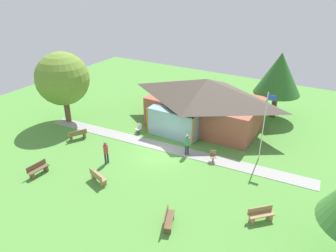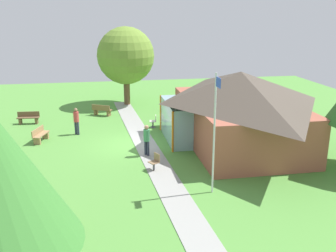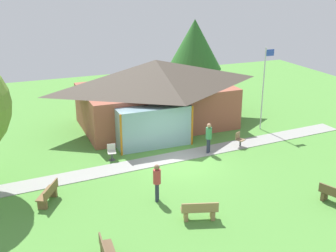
# 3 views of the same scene
# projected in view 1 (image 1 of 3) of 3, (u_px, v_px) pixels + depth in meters

# --- Properties ---
(ground_plane) EXTENTS (44.00, 44.00, 0.00)m
(ground_plane) POSITION_uv_depth(u_px,v_px,m) (160.00, 152.00, 24.55)
(ground_plane) COLOR #54933D
(pavilion) EXTENTS (10.45, 7.49, 4.32)m
(pavilion) POSITION_uv_depth(u_px,v_px,m) (204.00, 102.00, 27.91)
(pavilion) COLOR #A35642
(pavilion) RESTS_ON ground_plane
(footpath) EXTENTS (22.61, 2.78, 0.03)m
(footpath) POSITION_uv_depth(u_px,v_px,m) (166.00, 147.00, 25.18)
(footpath) COLOR #999993
(footpath) RESTS_ON ground_plane
(flagpole) EXTENTS (0.64, 0.08, 5.25)m
(flagpole) POSITION_uv_depth(u_px,v_px,m) (264.00, 123.00, 22.47)
(flagpole) COLOR silver
(flagpole) RESTS_ON ground_plane
(bench_mid_left) EXTENTS (1.13, 1.52, 0.84)m
(bench_mid_left) POSITION_uv_depth(u_px,v_px,m) (78.00, 135.00, 26.29)
(bench_mid_left) COLOR brown
(bench_mid_left) RESTS_ON ground_plane
(bench_front_left) EXTENTS (0.54, 1.53, 0.84)m
(bench_front_left) POSITION_uv_depth(u_px,v_px,m) (38.00, 169.00, 21.73)
(bench_front_left) COLOR brown
(bench_front_left) RESTS_ON ground_plane
(bench_front_right) EXTENTS (0.95, 1.56, 0.84)m
(bench_front_right) POSITION_uv_depth(u_px,v_px,m) (168.00, 220.00, 17.35)
(bench_front_right) COLOR brown
(bench_front_right) RESTS_ON ground_plane
(bench_front_center) EXTENTS (1.56, 0.88, 0.84)m
(bench_front_center) POSITION_uv_depth(u_px,v_px,m) (98.00, 177.00, 20.92)
(bench_front_center) COLOR #9E7A51
(bench_front_center) RESTS_ON ground_plane
(bench_lawn_far_right) EXTENTS (1.38, 1.36, 0.84)m
(bench_lawn_far_right) POSITION_uv_depth(u_px,v_px,m) (261.00, 215.00, 17.72)
(bench_lawn_far_right) COLOR #9E7A51
(bench_lawn_far_right) RESTS_ON ground_plane
(patio_chair_west) EXTENTS (0.51, 0.51, 0.86)m
(patio_chair_west) POSITION_uv_depth(u_px,v_px,m) (139.00, 129.00, 27.26)
(patio_chair_west) COLOR beige
(patio_chair_west) RESTS_ON ground_plane
(patio_chair_lawn_spare) EXTENTS (0.60, 0.60, 0.86)m
(patio_chair_lawn_spare) POSITION_uv_depth(u_px,v_px,m) (213.00, 156.00, 23.22)
(patio_chair_lawn_spare) COLOR #8C6B4C
(patio_chair_lawn_spare) RESTS_ON ground_plane
(visitor_strolling_lawn) EXTENTS (0.34, 0.34, 1.74)m
(visitor_strolling_lawn) POSITION_uv_depth(u_px,v_px,m) (106.00, 151.00, 22.75)
(visitor_strolling_lawn) COLOR #2D3347
(visitor_strolling_lawn) RESTS_ON ground_plane
(visitor_on_path) EXTENTS (0.34, 0.34, 1.74)m
(visitor_on_path) POSITION_uv_depth(u_px,v_px,m) (187.00, 143.00, 23.77)
(visitor_on_path) COLOR #2D3347
(visitor_on_path) RESTS_ON ground_plane
(tree_west_hedge) EXTENTS (4.70, 4.70, 6.46)m
(tree_west_hedge) POSITION_uv_depth(u_px,v_px,m) (63.00, 79.00, 27.81)
(tree_west_hedge) COLOR brown
(tree_west_hedge) RESTS_ON ground_plane
(tree_behind_pavilion_right) EXTENTS (4.20, 4.20, 6.21)m
(tree_behind_pavilion_right) POSITION_uv_depth(u_px,v_px,m) (279.00, 74.00, 28.55)
(tree_behind_pavilion_right) COLOR brown
(tree_behind_pavilion_right) RESTS_ON ground_plane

